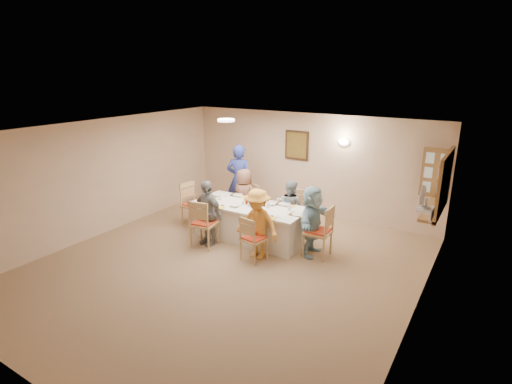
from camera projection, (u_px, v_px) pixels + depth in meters
The scene contains 49 objects.
ground at pixel (225, 267), 7.35m from camera, with size 7.00×7.00×0.00m, color #877354.
room_walls at pixel (223, 188), 6.91m from camera, with size 7.00×7.00×7.00m.
wall_picture at pixel (297, 145), 9.82m from camera, with size 0.62×0.05×0.72m.
wall_sconce at pixel (344, 142), 9.14m from camera, with size 0.26×0.09×0.18m, color white.
ceiling_light at pixel (226, 120), 8.35m from camera, with size 0.36×0.36×0.05m, color white.
serving_hatch at pixel (444, 184), 7.24m from camera, with size 0.06×1.50×1.15m, color brown.
hatch_sill at pixel (433, 210), 7.46m from camera, with size 0.30×1.50×0.05m, color brown.
shutter_door at pixel (436, 173), 7.99m from camera, with size 0.55×0.04×1.00m, color brown.
fan_shelf at pixel (425, 209), 6.22m from camera, with size 0.22×0.36×0.03m, color white.
desk_fan at pixel (425, 200), 6.19m from camera, with size 0.30×0.30×0.28m, color #A5A5A8, non-canonical shape.
dining_table at pixel (250, 222), 8.49m from camera, with size 2.42×1.02×0.76m, color white.
chair_back_left at pixel (247, 204), 9.42m from camera, with size 0.43×0.43×0.91m, color tan, non-canonical shape.
chair_back_right at pixel (292, 212), 8.81m from camera, with size 0.46×0.46×0.96m, color tan, non-canonical shape.
chair_front_left at pixel (204, 223), 8.10m from camera, with size 0.49×0.49×1.02m, color tan, non-canonical shape.
chair_front_right at pixel (254, 238), 7.52m from camera, with size 0.43×0.43×0.89m, color tan, non-canonical shape.
chair_left_end at pixel (194, 204), 9.24m from camera, with size 0.48×0.48×0.99m, color tan, non-canonical shape.
chair_right_end at pixel (318, 231), 7.67m from camera, with size 0.50×0.50×1.03m, color tan, non-canonical shape.
diner_back_left at pixel (244, 197), 9.26m from camera, with size 0.67×0.45×1.32m, color brown.
diner_back_right at pixel (290, 208), 8.67m from camera, with size 0.65×0.53×1.23m, color gray.
diner_front_left at pixel (207, 213), 8.15m from camera, with size 0.84×0.46×1.37m, color gray.
diner_front_right at pixel (257, 224), 7.54m from camera, with size 0.89×0.51×1.38m, color #F4A33A.
diner_right_end at pixel (312, 221), 7.68m from camera, with size 0.46×1.30×1.39m, color #97C2D2.
caregiver at pixel (239, 180), 9.80m from camera, with size 0.72×0.56×1.77m, color #2B3991.
placemat_fl at pixel (215, 206), 8.34m from camera, with size 0.33×0.25×0.01m, color #472B19.
plate_fl at pixel (215, 205), 8.33m from camera, with size 0.26×0.26×0.02m, color white.
napkin_fl at pixel (221, 207), 8.20m from camera, with size 0.14×0.14×0.01m, color yellow.
placemat_fr at pixel (264, 216), 7.73m from camera, with size 0.35×0.26×0.01m, color #472B19.
plate_fr at pixel (264, 216), 7.73m from camera, with size 0.26×0.26×0.02m, color white.
napkin_fr at pixel (271, 218), 7.60m from camera, with size 0.15×0.15×0.01m, color yellow.
placemat_bl at pixel (238, 195), 9.02m from camera, with size 0.36×0.27×0.01m, color #472B19.
plate_bl at pixel (238, 195), 9.02m from camera, with size 0.22×0.22×0.01m, color white.
napkin_bl at pixel (243, 197), 8.89m from camera, with size 0.14×0.14×0.01m, color yellow.
placemat_br at pixel (285, 204), 8.41m from camera, with size 0.38×0.28×0.01m, color #472B19.
plate_br at pixel (285, 204), 8.41m from camera, with size 0.26×0.26×0.02m, color white.
napkin_br at pixel (291, 206), 8.28m from camera, with size 0.13×0.13×0.01m, color yellow.
placemat_le at pixel (209, 197), 8.93m from camera, with size 0.33×0.25×0.01m, color #472B19.
plate_le at pixel (209, 196), 8.93m from camera, with size 0.23×0.23×0.01m, color white.
napkin_le at pixel (214, 198), 8.80m from camera, with size 0.14×0.14×0.01m, color yellow.
placemat_re at pixel (298, 215), 7.81m from camera, with size 0.34×0.25×0.01m, color #472B19.
plate_re at pixel (298, 214), 7.81m from camera, with size 0.25×0.25×0.02m, color white.
napkin_re at pixel (305, 217), 7.68m from camera, with size 0.15×0.15×0.01m, color yellow.
teacup_a at pixel (210, 200), 8.55m from camera, with size 0.15×0.15×0.09m, color white.
teacup_b at pixel (278, 200), 8.56m from camera, with size 0.11×0.11×0.08m, color white.
bowl_a at pixel (235, 205), 8.28m from camera, with size 0.26×0.26×0.05m, color white.
bowl_b at pixel (272, 204), 8.37m from camera, with size 0.22×0.22×0.06m, color white.
condiment_ketchup at pixel (247, 199), 8.41m from camera, with size 0.12×0.12×0.24m, color #A4290E.
condiment_brown at pixel (254, 200), 8.39m from camera, with size 0.10×0.10×0.19m, color #4C2214.
condiment_malt at pixel (253, 202), 8.30m from camera, with size 0.17×0.17×0.17m, color #4C2214.
drinking_glass at pixel (245, 201), 8.48m from camera, with size 0.07×0.07×0.11m, color silver.
Camera 1 is at (3.98, -5.33, 3.48)m, focal length 28.00 mm.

